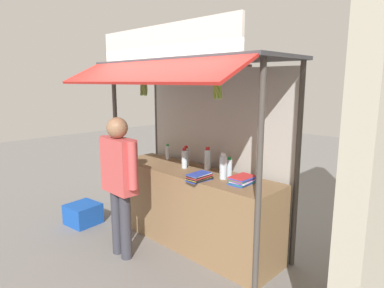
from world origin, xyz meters
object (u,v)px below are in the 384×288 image
at_px(magazine_stack_right, 242,180).
at_px(banana_bunch_inner_right, 144,89).
at_px(vendor_person, 119,175).
at_px(water_bottle_rear_center, 229,168).
at_px(water_bottle_mid_right, 168,152).
at_px(magazine_stack_front_left, 199,177).
at_px(water_bottle_left, 186,156).
at_px(plastic_crate, 83,214).
at_px(banana_bunch_rightmost, 218,90).
at_px(water_bottle_back_right, 184,159).
at_px(water_bottle_mid_left, 207,159).
at_px(water_bottle_far_left, 223,167).

relative_size(magazine_stack_right, banana_bunch_inner_right, 1.03).
distance_m(banana_bunch_inner_right, vendor_person, 1.08).
relative_size(water_bottle_rear_center, banana_bunch_inner_right, 0.81).
height_order(water_bottle_rear_center, water_bottle_mid_right, water_bottle_rear_center).
xyz_separation_m(magazine_stack_right, vendor_person, (-1.18, -0.84, -0.00)).
relative_size(magazine_stack_front_left, vendor_person, 0.19).
xyz_separation_m(water_bottle_left, magazine_stack_front_left, (0.60, -0.38, -0.09)).
bearing_deg(plastic_crate, water_bottle_left, 32.43).
height_order(magazine_stack_front_left, banana_bunch_inner_right, banana_bunch_inner_right).
bearing_deg(plastic_crate, banana_bunch_rightmost, 6.79).
relative_size(water_bottle_rear_center, water_bottle_mid_right, 1.07).
relative_size(water_bottle_back_right, magazine_stack_right, 0.87).
height_order(water_bottle_back_right, magazine_stack_front_left, water_bottle_back_right).
relative_size(water_bottle_left, magazine_stack_right, 0.88).
height_order(water_bottle_rear_center, water_bottle_mid_left, water_bottle_mid_left).
xyz_separation_m(water_bottle_back_right, vendor_person, (-0.21, -0.87, -0.08)).
distance_m(water_bottle_rear_center, magazine_stack_right, 0.31).
distance_m(water_bottle_left, magazine_stack_front_left, 0.72).
bearing_deg(water_bottle_rear_center, banana_bunch_rightmost, -64.54).
height_order(magazine_stack_front_left, vendor_person, vendor_person).
height_order(banana_bunch_inner_right, plastic_crate, banana_bunch_inner_right).
relative_size(magazine_stack_front_left, banana_bunch_inner_right, 1.06).
bearing_deg(banana_bunch_rightmost, water_bottle_mid_left, 137.37).
relative_size(water_bottle_mid_right, plastic_crate, 0.53).
distance_m(water_bottle_back_right, water_bottle_far_left, 0.68).
relative_size(water_bottle_far_left, magazine_stack_right, 1.00).
bearing_deg(water_bottle_left, water_bottle_mid_right, 171.46).
height_order(magazine_stack_right, banana_bunch_rightmost, banana_bunch_rightmost).
bearing_deg(water_bottle_mid_right, banana_bunch_rightmost, -23.51).
bearing_deg(magazine_stack_right, plastic_crate, -163.46).
distance_m(water_bottle_mid_right, magazine_stack_right, 1.51).
bearing_deg(banana_bunch_rightmost, vendor_person, -160.53).
relative_size(banana_bunch_rightmost, banana_bunch_inner_right, 1.00).
height_order(water_bottle_mid_left, plastic_crate, water_bottle_mid_left).
bearing_deg(magazine_stack_right, banana_bunch_rightmost, -92.53).
bearing_deg(plastic_crate, magazine_stack_right, 16.54).
height_order(water_bottle_rear_center, plastic_crate, water_bottle_rear_center).
relative_size(water_bottle_rear_center, water_bottle_far_left, 0.78).
bearing_deg(vendor_person, banana_bunch_inner_right, 93.81).
height_order(water_bottle_mid_left, vendor_person, vendor_person).
distance_m(water_bottle_back_right, vendor_person, 0.90).
bearing_deg(plastic_crate, water_bottle_far_left, 18.66).
xyz_separation_m(water_bottle_mid_right, plastic_crate, (-0.90, -0.93, -0.95)).
xyz_separation_m(water_bottle_far_left, magazine_stack_right, (0.28, -0.00, -0.10)).
relative_size(water_bottle_far_left, vendor_person, 0.18).
bearing_deg(water_bottle_back_right, water_bottle_mid_right, 161.39).
distance_m(water_bottle_rear_center, water_bottle_mid_left, 0.43).
relative_size(water_bottle_mid_left, banana_bunch_rightmost, 0.97).
height_order(water_bottle_mid_right, vendor_person, vendor_person).
relative_size(water_bottle_back_right, vendor_person, 0.16).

